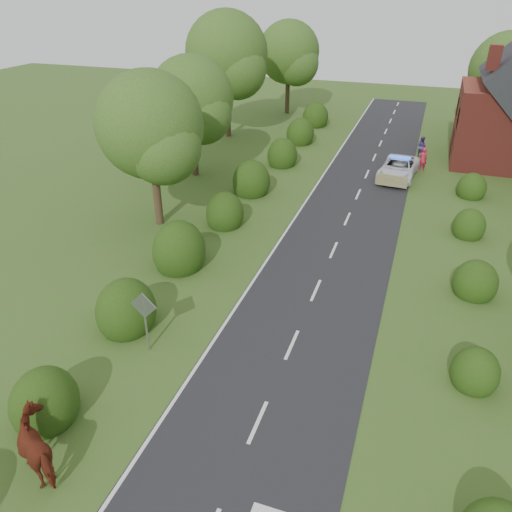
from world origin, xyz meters
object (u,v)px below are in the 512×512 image
at_px(pedestrian_red, 423,159).
at_px(pedestrian_purple, 421,146).
at_px(road_sign, 144,313).
at_px(police_van, 399,168).
at_px(cow, 43,449).

distance_m(pedestrian_red, pedestrian_purple, 3.44).
bearing_deg(pedestrian_purple, road_sign, 103.70).
bearing_deg(pedestrian_red, police_van, 29.43).
bearing_deg(road_sign, police_van, 72.11).
distance_m(cow, pedestrian_purple, 34.04).
distance_m(road_sign, police_van, 23.13).
relative_size(road_sign, pedestrian_red, 1.47).
relative_size(road_sign, cow, 1.15).
bearing_deg(pedestrian_red, pedestrian_purple, -110.44).
distance_m(cow, police_van, 28.43).
xyz_separation_m(pedestrian_red, pedestrian_purple, (-0.25, 3.43, -0.06)).
relative_size(cow, pedestrian_red, 1.28).
xyz_separation_m(cow, pedestrian_red, (8.69, 29.55, 0.08)).
height_order(road_sign, cow, road_sign).
xyz_separation_m(road_sign, police_van, (7.10, 21.99, -0.96)).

